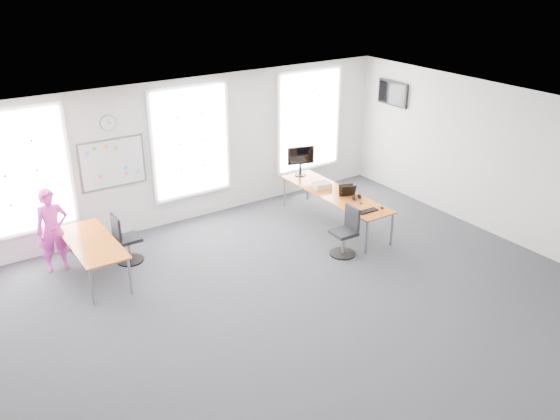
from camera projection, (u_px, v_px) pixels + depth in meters
floor at (287, 306)px, 9.62m from camera, size 10.00×10.00×0.00m
ceiling at (288, 126)px, 8.41m from camera, size 10.00×10.00×0.00m
wall_back at (177, 153)px, 12.06m from camera, size 10.00×0.00×10.00m
wall_front at (511, 361)px, 5.97m from camera, size 10.00×0.00×10.00m
wall_right at (499, 162)px, 11.55m from camera, size 0.00×10.00×10.00m
window_left at (21, 173)px, 10.43m from camera, size 1.60×0.06×2.20m
window_mid at (191, 142)px, 12.11m from camera, size 1.60×0.06×2.20m
window_right at (309, 120)px, 13.63m from camera, size 1.60×0.06×2.20m
desk_right at (335, 195)px, 12.24m from camera, size 0.77×2.88×0.70m
desk_left at (92, 245)px, 10.23m from camera, size 0.75×1.88×0.69m
chair_right at (346, 234)px, 11.10m from camera, size 0.50×0.50×0.94m
chair_left at (125, 241)px, 10.81m from camera, size 0.51×0.51×0.95m
person at (53, 230)px, 10.43m from camera, size 0.60×0.43×1.54m
whiteboard at (113, 163)px, 11.33m from camera, size 1.20×0.03×0.90m
wall_clock at (108, 123)px, 11.01m from camera, size 0.30×0.04×0.30m
tv at (393, 93)px, 13.49m from camera, size 0.06×0.90×0.55m
keyboard at (368, 211)px, 11.34m from camera, size 0.41×0.15×0.02m
mouse at (382, 208)px, 11.47m from camera, size 0.09×0.12×0.04m
lens_cap at (361, 203)px, 11.70m from camera, size 0.08×0.08×0.01m
headphones at (357, 197)px, 11.87m from camera, size 0.18×0.10×0.10m
laptop_sleeve at (347, 190)px, 12.01m from camera, size 0.32×0.26×0.25m
paper_stack at (322, 185)px, 12.43m from camera, size 0.40×0.33×0.12m
monitor at (301, 158)px, 12.99m from camera, size 0.59×0.25×0.67m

